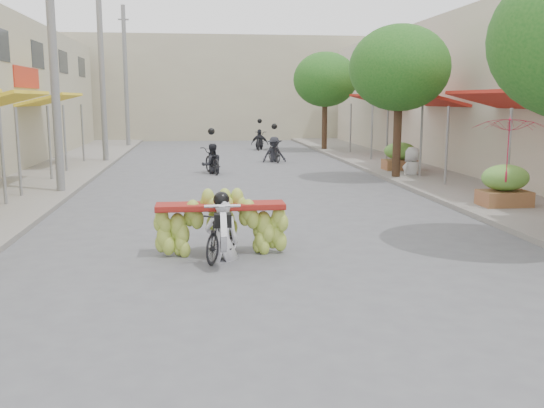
{
  "coord_description": "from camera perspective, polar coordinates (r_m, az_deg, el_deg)",
  "views": [
    {
      "loc": [
        -1.42,
        -6.15,
        2.76
      ],
      "look_at": [
        -0.25,
        3.34,
        1.1
      ],
      "focal_mm": 40.0,
      "sensor_mm": 36.0,
      "label": 1
    }
  ],
  "objects": [
    {
      "name": "sidewalk_left",
      "position": [
        22.04,
        -21.67,
        2.1
      ],
      "size": [
        4.0,
        60.0,
        0.12
      ],
      "primitive_type": "cube",
      "color": "gray",
      "rests_on": "ground"
    },
    {
      "name": "pedestrian",
      "position": [
        22.15,
        13.12,
        5.25
      ],
      "size": [
        1.11,
        1.0,
        1.94
      ],
      "rotation": [
        0.0,
        0.0,
        3.71
      ],
      "color": "silver",
      "rests_on": "ground"
    },
    {
      "name": "utility_pole_far",
      "position": [
        27.47,
        -15.73,
        12.11
      ],
      "size": [
        0.6,
        0.24,
        8.0
      ],
      "color": "slate",
      "rests_on": "ground"
    },
    {
      "name": "sidewalk_right",
      "position": [
        22.92,
        14.57,
        2.75
      ],
      "size": [
        4.0,
        60.0,
        0.12
      ],
      "primitive_type": "cube",
      "color": "gray",
      "rests_on": "ground"
    },
    {
      "name": "produce_crate_far",
      "position": [
        23.51,
        11.93,
        4.63
      ],
      "size": [
        1.2,
        0.88,
        1.16
      ],
      "color": "brown",
      "rests_on": "ground"
    },
    {
      "name": "street_tree_far",
      "position": [
        32.88,
        5.03,
        11.57
      ],
      "size": [
        3.4,
        3.4,
        5.25
      ],
      "color": "#3A2719",
      "rests_on": "ground"
    },
    {
      "name": "street_tree_mid",
      "position": [
        21.3,
        11.91,
        12.38
      ],
      "size": [
        3.4,
        3.4,
        5.25
      ],
      "color": "#3A2719",
      "rests_on": "ground"
    },
    {
      "name": "ground",
      "position": [
        6.89,
        5.61,
        -13.81
      ],
      "size": [
        120.0,
        120.0,
        0.0
      ],
      "primitive_type": "plane",
      "color": "#58585D",
      "rests_on": "ground"
    },
    {
      "name": "market_umbrella",
      "position": [
        15.29,
        21.61,
        7.77
      ],
      "size": [
        1.98,
        1.98,
        1.58
      ],
      "rotation": [
        0.0,
        0.0,
        0.15
      ],
      "color": "#A81631",
      "rests_on": "ground"
    },
    {
      "name": "utility_pole_back",
      "position": [
        36.39,
        -13.61,
        11.55
      ],
      "size": [
        0.6,
        0.24,
        8.0
      ],
      "color": "slate",
      "rests_on": "ground"
    },
    {
      "name": "far_building",
      "position": [
        44.18,
        -5.3,
        10.74
      ],
      "size": [
        20.0,
        6.0,
        7.0
      ],
      "primitive_type": "cube",
      "color": "#AAA387",
      "rests_on": "ground"
    },
    {
      "name": "bg_motorbike_b",
      "position": [
        26.96,
        0.22,
        5.74
      ],
      "size": [
        1.13,
        1.83,
        1.95
      ],
      "color": "black",
      "rests_on": "ground"
    },
    {
      "name": "utility_pole_mid",
      "position": [
        18.63,
        -19.92,
        13.16
      ],
      "size": [
        0.6,
        0.24,
        8.0
      ],
      "color": "slate",
      "rests_on": "ground"
    },
    {
      "name": "banana_motorbike",
      "position": [
        10.67,
        -4.81,
        -1.41
      ],
      "size": [
        2.29,
        1.75,
        2.0
      ],
      "color": "black",
      "rests_on": "ground"
    },
    {
      "name": "produce_crate_mid",
      "position": [
        16.2,
        21.09,
        1.92
      ],
      "size": [
        1.2,
        0.88,
        1.16
      ],
      "color": "brown",
      "rests_on": "ground"
    },
    {
      "name": "bg_motorbike_c",
      "position": [
        33.78,
        -1.17,
        6.46
      ],
      "size": [
        1.07,
        1.82,
        1.95
      ],
      "color": "black",
      "rests_on": "ground"
    },
    {
      "name": "bg_motorbike_a",
      "position": [
        22.89,
        -5.7,
        4.7
      ],
      "size": [
        1.02,
        1.81,
        1.95
      ],
      "color": "black",
      "rests_on": "ground"
    }
  ]
}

